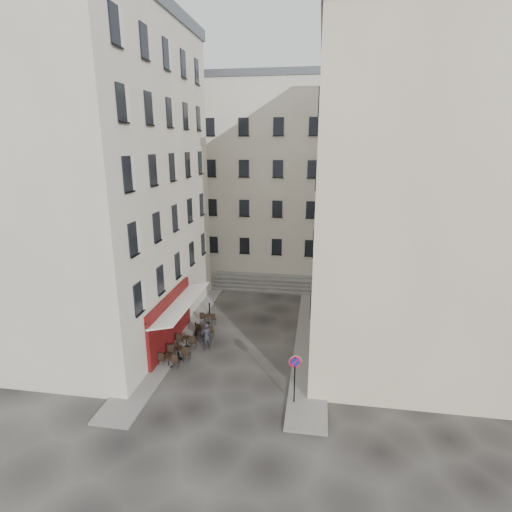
% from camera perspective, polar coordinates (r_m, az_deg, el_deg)
% --- Properties ---
extents(ground, '(90.00, 90.00, 0.00)m').
position_cam_1_polar(ground, '(25.14, -3.01, -14.36)').
color(ground, black).
rests_on(ground, ground).
extents(sidewalk_left, '(2.00, 22.00, 0.12)m').
position_cam_1_polar(sidewalk_left, '(29.64, -10.04, -9.54)').
color(sidewalk_left, slate).
rests_on(sidewalk_left, ground).
extents(sidewalk_right, '(2.00, 18.00, 0.12)m').
position_cam_1_polar(sidewalk_right, '(27.30, 7.82, -11.76)').
color(sidewalk_right, slate).
rests_on(sidewalk_right, ground).
extents(building_left, '(12.20, 16.20, 20.60)m').
position_cam_1_polar(building_left, '(28.69, -23.30, 9.91)').
color(building_left, '#BCB3A0').
rests_on(building_left, ground).
extents(building_right, '(12.20, 14.20, 18.60)m').
position_cam_1_polar(building_right, '(25.63, 22.28, 7.21)').
color(building_right, tan).
rests_on(building_right, ground).
extents(building_back, '(18.20, 10.20, 18.60)m').
position_cam_1_polar(building_back, '(40.77, 1.02, 11.11)').
color(building_back, '#BCB3A0').
rests_on(building_back, ground).
extents(cafe_storefront, '(1.74, 7.30, 3.50)m').
position_cam_1_polar(cafe_storefront, '(26.28, -11.96, -8.70)').
color(cafe_storefront, '#4B0A0C').
rests_on(cafe_storefront, ground).
extents(stone_steps, '(9.00, 3.15, 0.80)m').
position_cam_1_polar(stone_steps, '(36.25, 1.10, -3.92)').
color(stone_steps, '#62605D').
rests_on(stone_steps, ground).
extents(bollard_near, '(0.12, 0.12, 0.98)m').
position_cam_1_polar(bollard_near, '(24.87, -11.08, -13.63)').
color(bollard_near, black).
rests_on(bollard_near, ground).
extents(bollard_mid, '(0.12, 0.12, 0.98)m').
position_cam_1_polar(bollard_mid, '(27.79, -8.61, -10.20)').
color(bollard_mid, black).
rests_on(bollard_mid, ground).
extents(bollard_far, '(0.12, 0.12, 0.98)m').
position_cam_1_polar(bollard_far, '(30.83, -6.66, -7.42)').
color(bollard_far, black).
rests_on(bollard_far, ground).
extents(no_parking_sign, '(0.59, 0.20, 2.67)m').
position_cam_1_polar(no_parking_sign, '(20.42, 5.57, -15.97)').
color(no_parking_sign, black).
rests_on(no_parking_sign, ground).
extents(bistro_table_a, '(1.25, 0.58, 0.88)m').
position_cam_1_polar(bistro_table_a, '(24.55, -12.33, -14.32)').
color(bistro_table_a, black).
rests_on(bistro_table_a, ground).
extents(bistro_table_b, '(1.38, 0.65, 0.97)m').
position_cam_1_polar(bistro_table_b, '(25.14, -10.90, -13.34)').
color(bistro_table_b, black).
rests_on(bistro_table_b, ground).
extents(bistro_table_c, '(1.29, 0.60, 0.91)m').
position_cam_1_polar(bistro_table_c, '(26.40, -9.88, -11.87)').
color(bistro_table_c, black).
rests_on(bistro_table_c, ground).
extents(bistro_table_d, '(1.26, 0.59, 0.89)m').
position_cam_1_polar(bistro_table_d, '(27.59, -7.32, -10.51)').
color(bistro_table_d, black).
rests_on(bistro_table_d, ground).
extents(bistro_table_e, '(1.18, 0.55, 0.83)m').
position_cam_1_polar(bistro_table_e, '(29.45, -6.86, -8.80)').
color(bistro_table_e, black).
rests_on(bistro_table_e, ground).
extents(pedestrian, '(0.78, 0.71, 1.79)m').
position_cam_1_polar(pedestrian, '(25.87, -7.09, -11.29)').
color(pedestrian, black).
rests_on(pedestrian, ground).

